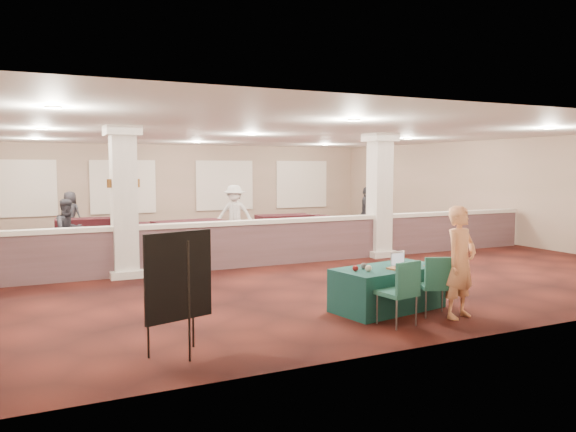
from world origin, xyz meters
name	(u,v)px	position (x,y,z in m)	size (l,w,h in m)	color
ground	(252,256)	(0.00, 0.00, 0.00)	(16.00, 16.00, 0.00)	#441711
wall_back	(176,186)	(0.00, 8.00, 1.60)	(16.00, 0.04, 3.20)	gray
wall_front	(472,223)	(0.00, -8.00, 1.60)	(16.00, 0.04, 3.20)	gray
wall_right	(481,190)	(8.00, 0.00, 1.60)	(0.04, 16.00, 3.20)	gray
ceiling	(251,134)	(0.00, 0.00, 3.20)	(16.00, 16.00, 0.02)	silver
partition_wall	(275,241)	(0.00, -1.50, 0.57)	(15.60, 0.28, 1.10)	#533839
column_left	(124,200)	(-3.50, -1.50, 1.64)	(0.72, 0.72, 3.20)	beige
column_right	(380,194)	(3.00, -1.50, 1.64)	(0.72, 0.72, 3.20)	beige
sconce_left	(110,183)	(-3.78, -1.50, 2.00)	(0.12, 0.12, 0.18)	brown
sconce_right	(137,183)	(-3.22, -1.50, 2.00)	(0.12, 0.12, 0.18)	brown
near_table	(388,288)	(-0.07, -6.20, 0.35)	(1.83, 0.91, 0.70)	#0E3632
conf_chair_main	(437,281)	(0.36, -6.89, 0.57)	(0.62, 0.62, 0.96)	#1C5148
conf_chair_side	(401,288)	(-0.46, -7.09, 0.58)	(0.56, 0.56, 0.98)	#1C5148
easel_board	(179,278)	(-3.75, -7.00, 0.99)	(0.89, 0.54, 1.56)	black
woman	(460,262)	(0.65, -7.09, 0.87)	(0.63, 0.42, 1.75)	#FDAB6E
far_table_front_left	(44,250)	(-5.01, 0.83, 0.37)	(1.82, 0.91, 0.74)	black
far_table_front_center	(189,235)	(-1.13, 2.03, 0.40)	(1.98, 0.99, 0.80)	black
far_table_front_right	(306,226)	(3.15, 3.00, 0.34)	(1.70, 0.85, 0.69)	black
far_table_back_left	(84,229)	(-3.69, 5.32, 0.35)	(1.71, 0.86, 0.69)	black
far_table_back_center	(150,234)	(-2.00, 3.20, 0.34)	(1.66, 0.83, 0.67)	black
far_table_back_right	(284,226)	(2.50, 3.31, 0.37)	(1.83, 0.91, 0.74)	black
attendee_a	(68,231)	(-4.45, 1.01, 0.78)	(0.75, 0.42, 1.56)	black
attendee_b	(234,213)	(0.57, 2.90, 0.89)	(1.14, 0.52, 1.78)	silver
attendee_c	(367,213)	(4.59, 1.50, 0.85)	(1.00, 0.48, 1.71)	black
attendee_d	(70,214)	(-4.00, 6.41, 0.76)	(0.75, 0.41, 1.53)	black
laptop_base	(402,265)	(0.22, -6.20, 0.71)	(0.32, 0.22, 0.02)	silver
laptop_screen	(398,258)	(0.20, -6.09, 0.83)	(0.32, 0.01, 0.21)	silver
screen_glow	(398,259)	(0.21, -6.09, 0.81)	(0.29, 0.00, 0.18)	#B0BED4
knitting	(401,268)	(0.02, -6.43, 0.72)	(0.39, 0.29, 0.03)	#BB5C1E
yarn_cream	(368,268)	(-0.57, -6.39, 0.76)	(0.11, 0.11, 0.11)	beige
yarn_red	(355,268)	(-0.74, -6.27, 0.75)	(0.10, 0.10, 0.10)	maroon
yarn_grey	(364,266)	(-0.52, -6.16, 0.75)	(0.10, 0.10, 0.10)	#55555B
scissors	(426,265)	(0.59, -6.36, 0.71)	(0.12, 0.03, 0.01)	#B42213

